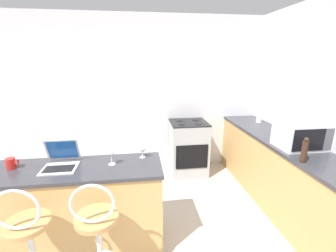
{
  "coord_description": "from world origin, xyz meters",
  "views": [
    {
      "loc": [
        -0.08,
        -1.44,
        1.88
      ],
      "look_at": [
        0.31,
        1.53,
        1.01
      ],
      "focal_mm": 24.0,
      "sensor_mm": 36.0,
      "label": 1
    }
  ],
  "objects_px": {
    "wine_glass_tall": "(142,148)",
    "mug_white": "(259,119)",
    "mug_red": "(11,163)",
    "wine_glass_short": "(111,153)",
    "bar_stool_far": "(99,240)",
    "laptop": "(61,160)",
    "bar_stool_near": "(31,247)",
    "stove_range": "(188,148)",
    "pepper_mill": "(304,151)",
    "microwave": "(301,135)"
  },
  "relations": [
    {
      "from": "mug_red",
      "to": "wine_glass_short",
      "type": "height_order",
      "value": "wine_glass_short"
    },
    {
      "from": "laptop",
      "to": "stove_range",
      "type": "distance_m",
      "value": 2.17
    },
    {
      "from": "bar_stool_far",
      "to": "wine_glass_tall",
      "type": "relative_size",
      "value": 7.39
    },
    {
      "from": "laptop",
      "to": "wine_glass_short",
      "type": "xyz_separation_m",
      "value": [
        0.47,
        -0.03,
        0.06
      ]
    },
    {
      "from": "microwave",
      "to": "mug_white",
      "type": "xyz_separation_m",
      "value": [
        0.11,
        1.11,
        -0.1
      ]
    },
    {
      "from": "wine_glass_short",
      "to": "bar_stool_near",
      "type": "bearing_deg",
      "value": -138.12
    },
    {
      "from": "bar_stool_far",
      "to": "pepper_mill",
      "type": "distance_m",
      "value": 2.06
    },
    {
      "from": "wine_glass_tall",
      "to": "mug_white",
      "type": "bearing_deg",
      "value": 30.74
    },
    {
      "from": "bar_stool_far",
      "to": "laptop",
      "type": "bearing_deg",
      "value": 125.47
    },
    {
      "from": "microwave",
      "to": "stove_range",
      "type": "xyz_separation_m",
      "value": [
        -1.03,
        1.27,
        -0.61
      ]
    },
    {
      "from": "mug_white",
      "to": "wine_glass_tall",
      "type": "bearing_deg",
      "value": -149.26
    },
    {
      "from": "microwave",
      "to": "pepper_mill",
      "type": "bearing_deg",
      "value": -123.11
    },
    {
      "from": "laptop",
      "to": "wine_glass_short",
      "type": "height_order",
      "value": "laptop"
    },
    {
      "from": "stove_range",
      "to": "pepper_mill",
      "type": "distance_m",
      "value": 1.91
    },
    {
      "from": "mug_red",
      "to": "wine_glass_short",
      "type": "distance_m",
      "value": 0.92
    },
    {
      "from": "bar_stool_far",
      "to": "laptop",
      "type": "height_order",
      "value": "laptop"
    },
    {
      "from": "microwave",
      "to": "wine_glass_tall",
      "type": "xyz_separation_m",
      "value": [
        -1.82,
        -0.04,
        -0.05
      ]
    },
    {
      "from": "bar_stool_far",
      "to": "microwave",
      "type": "bearing_deg",
      "value": 17.51
    },
    {
      "from": "stove_range",
      "to": "pepper_mill",
      "type": "xyz_separation_m",
      "value": [
        0.79,
        -1.64,
        0.58
      ]
    },
    {
      "from": "stove_range",
      "to": "wine_glass_tall",
      "type": "relative_size",
      "value": 6.43
    },
    {
      "from": "wine_glass_tall",
      "to": "wine_glass_short",
      "type": "bearing_deg",
      "value": -157.38
    },
    {
      "from": "pepper_mill",
      "to": "wine_glass_short",
      "type": "relative_size",
      "value": 1.6
    },
    {
      "from": "mug_white",
      "to": "bar_stool_near",
      "type": "bearing_deg",
      "value": -147.44
    },
    {
      "from": "microwave",
      "to": "laptop",
      "type": "bearing_deg",
      "value": -176.95
    },
    {
      "from": "stove_range",
      "to": "bar_stool_near",
      "type": "bearing_deg",
      "value": -130.53
    },
    {
      "from": "bar_stool_far",
      "to": "mug_white",
      "type": "bearing_deg",
      "value": 37.93
    },
    {
      "from": "wine_glass_tall",
      "to": "mug_white",
      "type": "distance_m",
      "value": 2.25
    },
    {
      "from": "bar_stool_near",
      "to": "wine_glass_short",
      "type": "height_order",
      "value": "wine_glass_short"
    },
    {
      "from": "stove_range",
      "to": "wine_glass_short",
      "type": "bearing_deg",
      "value": -127.23
    },
    {
      "from": "mug_red",
      "to": "wine_glass_short",
      "type": "relative_size",
      "value": 0.64
    },
    {
      "from": "wine_glass_tall",
      "to": "bar_stool_near",
      "type": "bearing_deg",
      "value": -143.71
    },
    {
      "from": "stove_range",
      "to": "pepper_mill",
      "type": "bearing_deg",
      "value": -64.33
    },
    {
      "from": "bar_stool_far",
      "to": "mug_white",
      "type": "relative_size",
      "value": 10.23
    },
    {
      "from": "wine_glass_short",
      "to": "wine_glass_tall",
      "type": "relative_size",
      "value": 1.14
    },
    {
      "from": "laptop",
      "to": "wine_glass_short",
      "type": "bearing_deg",
      "value": -3.49
    },
    {
      "from": "laptop",
      "to": "wine_glass_short",
      "type": "relative_size",
      "value": 1.96
    },
    {
      "from": "laptop",
      "to": "pepper_mill",
      "type": "bearing_deg",
      "value": -5.58
    },
    {
      "from": "microwave",
      "to": "mug_white",
      "type": "height_order",
      "value": "microwave"
    },
    {
      "from": "pepper_mill",
      "to": "mug_white",
      "type": "height_order",
      "value": "pepper_mill"
    },
    {
      "from": "bar_stool_near",
      "to": "laptop",
      "type": "relative_size",
      "value": 3.32
    },
    {
      "from": "bar_stool_near",
      "to": "mug_white",
      "type": "bearing_deg",
      "value": 32.56
    },
    {
      "from": "wine_glass_short",
      "to": "mug_red",
      "type": "bearing_deg",
      "value": 177.76
    },
    {
      "from": "bar_stool_far",
      "to": "wine_glass_tall",
      "type": "bearing_deg",
      "value": 59.84
    },
    {
      "from": "stove_range",
      "to": "mug_white",
      "type": "distance_m",
      "value": 1.26
    },
    {
      "from": "wine_glass_tall",
      "to": "pepper_mill",
      "type": "bearing_deg",
      "value": -11.66
    },
    {
      "from": "mug_red",
      "to": "pepper_mill",
      "type": "distance_m",
      "value": 2.81
    },
    {
      "from": "wine_glass_tall",
      "to": "bar_stool_far",
      "type": "bearing_deg",
      "value": -120.16
    },
    {
      "from": "microwave",
      "to": "mug_white",
      "type": "relative_size",
      "value": 5.04
    },
    {
      "from": "laptop",
      "to": "mug_white",
      "type": "bearing_deg",
      "value": 24.7
    },
    {
      "from": "pepper_mill",
      "to": "wine_glass_tall",
      "type": "distance_m",
      "value": 1.61
    }
  ]
}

